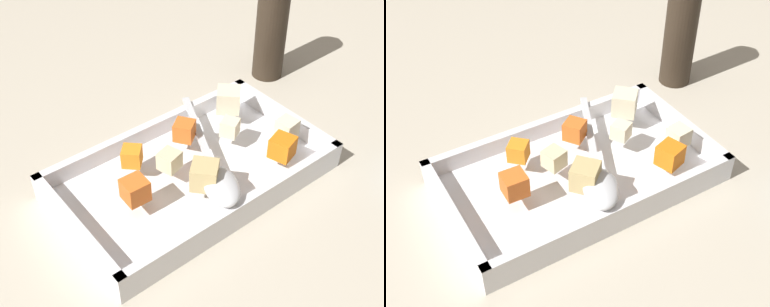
# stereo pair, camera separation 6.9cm
# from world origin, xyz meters

# --- Properties ---
(ground_plane) EXTENTS (4.00, 4.00, 0.00)m
(ground_plane) POSITION_xyz_m (0.00, 0.00, 0.00)
(ground_plane) COLOR #BCB29E
(baking_dish) EXTENTS (0.36, 0.21, 0.04)m
(baking_dish) POSITION_xyz_m (0.02, -0.02, 0.01)
(baking_dish) COLOR silver
(baking_dish) RESTS_ON ground_plane
(carrot_chunk_heap_side) EXTENTS (0.03, 0.03, 0.02)m
(carrot_chunk_heap_side) POSITION_xyz_m (-0.05, 0.02, 0.05)
(carrot_chunk_heap_side) COLOR orange
(carrot_chunk_heap_side) RESTS_ON baking_dish
(carrot_chunk_corner_nw) EXTENTS (0.04, 0.04, 0.03)m
(carrot_chunk_corner_nw) POSITION_xyz_m (0.12, -0.09, 0.06)
(carrot_chunk_corner_nw) COLOR orange
(carrot_chunk_corner_nw) RESTS_ON baking_dish
(carrot_chunk_near_right) EXTENTS (0.04, 0.04, 0.03)m
(carrot_chunk_near_right) POSITION_xyz_m (0.04, 0.02, 0.05)
(carrot_chunk_near_right) COLOR orange
(carrot_chunk_near_right) RESTS_ON baking_dish
(carrot_chunk_corner_sw) EXTENTS (0.03, 0.03, 0.03)m
(carrot_chunk_corner_sw) POSITION_xyz_m (-0.08, -0.03, 0.06)
(carrot_chunk_corner_sw) COLOR orange
(carrot_chunk_corner_sw) RESTS_ON baking_dish
(potato_chunk_under_handle) EXTENTS (0.05, 0.05, 0.03)m
(potato_chunk_under_handle) POSITION_xyz_m (0.13, 0.04, 0.06)
(potato_chunk_under_handle) COLOR beige
(potato_chunk_under_handle) RESTS_ON baking_dish
(potato_chunk_corner_ne) EXTENTS (0.03, 0.03, 0.02)m
(potato_chunk_corner_ne) POSITION_xyz_m (-0.01, -0.01, 0.05)
(potato_chunk_corner_ne) COLOR beige
(potato_chunk_corner_ne) RESTS_ON baking_dish
(potato_chunk_near_left) EXTENTS (0.03, 0.03, 0.02)m
(potato_chunk_near_left) POSITION_xyz_m (0.09, -0.01, 0.05)
(potato_chunk_near_left) COLOR beige
(potato_chunk_near_left) RESTS_ON baking_dish
(potato_chunk_mid_right) EXTENTS (0.03, 0.03, 0.03)m
(potato_chunk_mid_right) POSITION_xyz_m (0.15, -0.06, 0.05)
(potato_chunk_mid_right) COLOR beige
(potato_chunk_mid_right) RESTS_ON baking_dish
(potato_chunk_heap_top) EXTENTS (0.05, 0.05, 0.03)m
(potato_chunk_heap_top) POSITION_xyz_m (0.00, -0.07, 0.06)
(potato_chunk_heap_top) COLOR tan
(potato_chunk_heap_top) RESTS_ON baking_dish
(serving_spoon) EXTENTS (0.13, 0.23, 0.02)m
(serving_spoon) POSITION_xyz_m (0.01, -0.08, 0.05)
(serving_spoon) COLOR silver
(serving_spoon) RESTS_ON baking_dish
(pepper_mill) EXTENTS (0.05, 0.05, 0.21)m
(pepper_mill) POSITION_xyz_m (0.29, 0.11, 0.09)
(pepper_mill) COLOR #2D2319
(pepper_mill) RESTS_ON ground_plane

